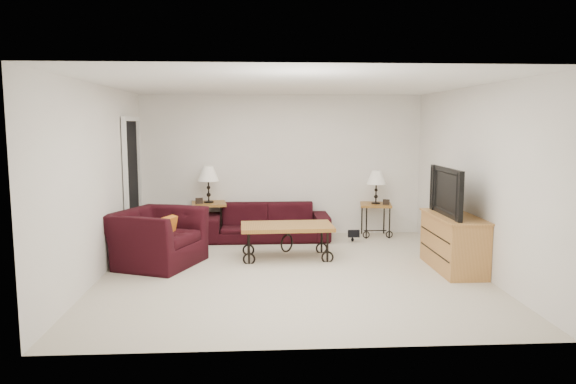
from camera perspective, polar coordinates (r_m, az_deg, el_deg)
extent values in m
plane|color=#BCB4A0|center=(7.29, 0.33, -8.53)|extent=(5.00, 5.00, 0.00)
cube|color=silver|center=(9.54, -0.64, 2.88)|extent=(5.00, 0.02, 2.50)
cube|color=silver|center=(4.58, 2.35, -2.04)|extent=(5.00, 0.02, 2.50)
cube|color=silver|center=(7.33, -19.57, 1.09)|extent=(0.02, 5.00, 2.50)
cube|color=silver|center=(7.63, 19.42, 1.33)|extent=(0.02, 5.00, 2.50)
plane|color=white|center=(7.03, 0.34, 11.47)|extent=(5.00, 5.00, 0.00)
cube|color=black|center=(8.93, -16.39, 0.79)|extent=(0.08, 0.94, 2.04)
imported|color=black|center=(9.18, -2.20, -3.24)|extent=(2.11, 0.83, 0.62)
cube|color=#986526|center=(9.39, -8.46, -3.03)|extent=(0.64, 0.64, 0.63)
cube|color=#986526|center=(9.59, 9.36, -2.97)|extent=(0.62, 0.62, 0.59)
cube|color=black|center=(9.20, -9.51, -0.94)|extent=(0.13, 0.05, 0.11)
cube|color=black|center=(9.42, 10.49, -1.07)|extent=(0.11, 0.06, 0.10)
cube|color=#986526|center=(7.94, -0.13, -5.32)|extent=(1.37, 0.78, 0.51)
imported|color=black|center=(7.77, -13.88, -4.78)|extent=(1.43, 1.51, 0.78)
cube|color=#D15D1A|center=(7.67, -12.88, -3.92)|extent=(0.22, 0.36, 0.35)
cube|color=#C08847|center=(7.65, 17.32, -5.19)|extent=(0.53, 1.26, 0.76)
imported|color=black|center=(7.53, 17.38, 0.04)|extent=(0.15, 1.13, 0.65)
ellipsoid|color=black|center=(9.11, 6.95, -4.11)|extent=(0.33, 0.28, 0.38)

